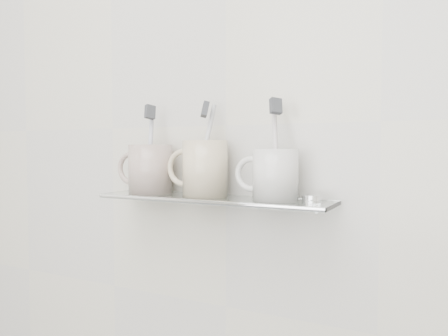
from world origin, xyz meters
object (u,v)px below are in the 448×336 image
Objects in this scene: mug_right at (275,175)px; mug_left at (150,169)px; shelf_glass at (212,199)px; mug_center at (205,168)px.

mug_left is at bearing -179.09° from mug_right.
mug_left is 1.09× the size of mug_right.
shelf_glass is 0.07m from mug_center.
mug_left is 0.14m from mug_center.
mug_right is (0.14, 0.00, 0.05)m from shelf_glass.
mug_center is 1.18× the size of mug_right.
shelf_glass is at bearing -4.97° from mug_center.
mug_center is (-0.02, 0.00, 0.06)m from shelf_glass.
mug_center reaches higher than mug_right.
shelf_glass is 0.15m from mug_right.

